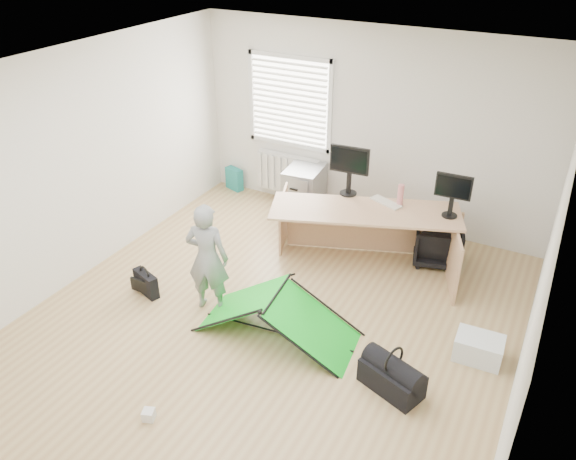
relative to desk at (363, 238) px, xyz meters
The scene contains 18 objects.
ground 1.64m from the desk, 106.56° to the right, with size 5.50×5.50×0.00m, color tan.
back_wall 1.62m from the desk, 110.48° to the left, with size 5.00×0.02×2.70m, color silver.
window 2.34m from the desk, 144.54° to the left, with size 1.20×0.06×1.20m, color silver.
radiator 2.01m from the desk, 145.47° to the left, with size 1.00×0.12×0.60m, color silver.
desk is the anchor object (origin of this frame).
filing_cabinet 1.50m from the desk, 145.57° to the left, with size 0.48×0.64×0.74m, color gray.
monitor_left 0.78m from the desk, 138.74° to the left, with size 0.49×0.11×0.47m, color black.
monitor_right 1.15m from the desk, 18.81° to the left, with size 0.42×0.09×0.40m, color black.
keyboard 0.52m from the desk, 61.03° to the left, with size 0.42×0.14×0.02m, color beige.
thermos 0.69m from the desk, 45.51° to the left, with size 0.07×0.07×0.27m, color #C56E6F.
office_chair 0.97m from the desk, 32.03° to the left, with size 0.57×0.59×0.54m, color black.
person 2.02m from the desk, 126.24° to the right, with size 0.47×0.31×1.30m, color gray.
kite 1.70m from the desk, 99.96° to the right, with size 1.68×0.74×0.52m, color #12C423, non-canonical shape.
storage_crate 1.99m from the desk, 32.66° to the right, with size 0.46×0.32×0.26m, color white.
tote_bag 2.85m from the desk, 157.10° to the left, with size 0.30×0.13×0.35m, color teal.
laptop_bag 2.67m from the desk, 138.47° to the right, with size 0.37×0.11×0.28m, color black.
white_box 3.32m from the desk, 102.94° to the right, with size 0.10×0.10×0.10m, color silver.
duffel_bag 2.15m from the desk, 61.14° to the right, with size 0.59×0.30×0.26m, color black.
Camera 1 is at (2.43, -4.18, 3.94)m, focal length 35.00 mm.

